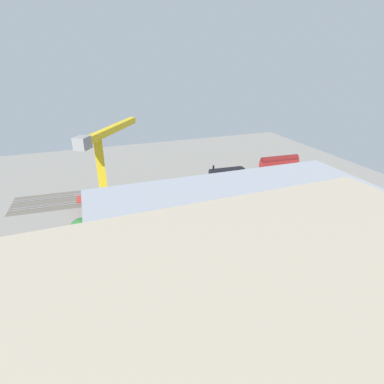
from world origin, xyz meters
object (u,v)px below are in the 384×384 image
at_px(box_truck_0, 150,236).
at_px(parked_car_0, 248,202).
at_px(construction_building, 199,236).
at_px(street_tree_1, 225,206).
at_px(passenger_coach, 279,162).
at_px(parked_car_2, 208,208).
at_px(parked_car_1, 230,205).
at_px(parked_car_3, 189,213).
at_px(box_truck_1, 158,232).
at_px(street_tree_0, 308,193).
at_px(street_tree_4, 303,194).
at_px(tower_crane, 108,202).
at_px(platform_canopy_near, 154,190).
at_px(street_tree_2, 307,195).
at_px(street_tree_3, 83,231).
at_px(locomotive, 228,172).
at_px(traffic_light, 150,207).

bearing_deg(box_truck_0, parked_car_0, -162.87).
distance_m(construction_building, street_tree_1, 23.76).
distance_m(passenger_coach, parked_car_2, 49.18).
xyz_separation_m(parked_car_1, box_truck_0, (28.06, 10.79, 0.95)).
bearing_deg(street_tree_1, parked_car_3, -39.34).
distance_m(passenger_coach, box_truck_1, 69.93).
height_order(street_tree_0, street_tree_4, street_tree_4).
relative_size(street_tree_1, street_tree_4, 0.96).
bearing_deg(parked_car_0, tower_crane, 26.90).
height_order(platform_canopy_near, box_truck_0, platform_canopy_near).
bearing_deg(parked_car_3, passenger_coach, -152.94).
distance_m(street_tree_1, street_tree_2, 27.76).
xyz_separation_m(parked_car_1, street_tree_3, (44.09, 8.53, 4.51)).
bearing_deg(street_tree_3, parked_car_3, -165.62).
bearing_deg(parked_car_1, parked_car_3, 3.48).
distance_m(passenger_coach, street_tree_0, 34.99).
bearing_deg(tower_crane, box_truck_0, -129.94).
bearing_deg(street_tree_1, street_tree_2, 177.92).
xyz_separation_m(construction_building, street_tree_0, (-43.49, -17.65, -4.33)).
bearing_deg(passenger_coach, street_tree_4, 65.89).
bearing_deg(parked_car_1, street_tree_0, 160.33).
relative_size(tower_crane, box_truck_0, 3.87).
xyz_separation_m(locomotive, parked_car_0, (5.16, 24.62, -1.09)).
relative_size(box_truck_0, street_tree_3, 0.99).
distance_m(box_truck_1, street_tree_1, 20.27).
xyz_separation_m(platform_canopy_near, parked_car_0, (-27.82, 12.38, -3.16)).
distance_m(platform_canopy_near, locomotive, 35.24).
relative_size(platform_canopy_near, parked_car_2, 10.38).
bearing_deg(locomotive, platform_canopy_near, 20.35).
bearing_deg(parked_car_2, parked_car_3, 9.84).
distance_m(street_tree_2, street_tree_4, 1.86).
bearing_deg(parked_car_2, parked_car_0, 178.07).
relative_size(street_tree_2, street_tree_3, 0.83).
relative_size(platform_canopy_near, street_tree_2, 6.80).
xyz_separation_m(tower_crane, street_tree_4, (-58.46, -13.64, -13.12)).
xyz_separation_m(street_tree_3, street_tree_4, (-64.50, 0.54, 0.06)).
xyz_separation_m(box_truck_0, street_tree_1, (-22.38, -3.00, 3.11)).
relative_size(street_tree_0, street_tree_1, 0.99).
height_order(parked_car_3, street_tree_3, street_tree_3).
height_order(parked_car_0, street_tree_4, street_tree_4).
xyz_separation_m(parked_car_3, street_tree_0, (-37.09, 7.35, 3.84)).
bearing_deg(parked_car_0, passenger_coach, -139.66).
xyz_separation_m(tower_crane, street_tree_3, (6.04, -14.18, -13.18)).
relative_size(parked_car_3, street_tree_3, 0.52).
bearing_deg(street_tree_0, locomotive, -70.84).
height_order(passenger_coach, street_tree_0, street_tree_0).
relative_size(box_truck_1, street_tree_2, 1.26).
relative_size(parked_car_3, tower_crane, 0.14).
bearing_deg(street_tree_4, traffic_light, -11.78).
distance_m(tower_crane, street_tree_3, 20.28).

